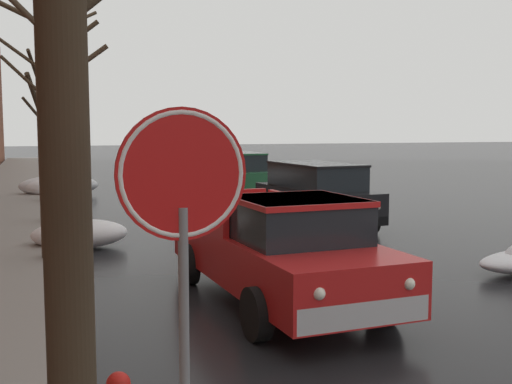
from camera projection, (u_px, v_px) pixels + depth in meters
The scene contains 11 objects.
snow_bank_near_corner_left at pixel (60, 186), 25.65m from camera, with size 3.13×1.25×0.85m.
snow_bank_mid_block_left at pixel (78, 234), 14.56m from camera, with size 2.17×1.24×0.67m.
snow_bank_along_right_kerb at pixel (58, 187), 25.44m from camera, with size 2.42×1.12×0.79m.
bare_tree_second_along_sidewalk at pixel (45, 98), 12.60m from camera, with size 2.49×1.55×6.31m.
bare_tree_mid_block at pixel (42, 94), 17.56m from camera, with size 3.83×1.25×6.84m.
bare_tree_far_down_block at pixel (42, 126), 22.66m from camera, with size 1.65×2.21×5.37m.
pickup_truck_red_approaching_near_lane at pixel (279, 249), 9.89m from camera, with size 2.37×5.52×1.76m.
suv_black_parked_kerbside_close at pixel (316, 193), 17.32m from camera, with size 2.25×4.47×1.82m.
suv_green_parked_kerbside_mid at pixel (237, 173), 24.85m from camera, with size 2.07×4.60×1.82m.
suv_maroon_parked_far_down_block at pixel (196, 165), 30.65m from camera, with size 2.33×4.75×1.82m.
stop_sign_at_corner at pixel (183, 221), 3.58m from camera, with size 0.76×0.06×2.90m.
Camera 1 is at (-4.92, -1.27, 2.78)m, focal length 44.10 mm.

